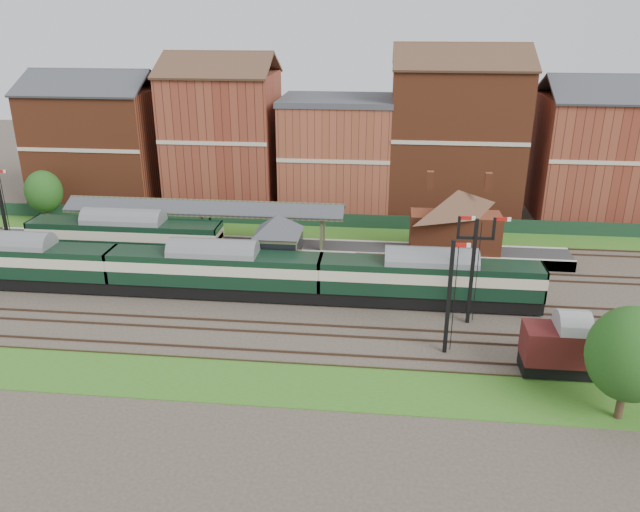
# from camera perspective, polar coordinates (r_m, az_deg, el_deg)

# --- Properties ---
(ground) EXTENTS (160.00, 160.00, 0.00)m
(ground) POSITION_cam_1_polar(r_m,az_deg,el_deg) (49.56, -0.94, -4.05)
(ground) COLOR #473D33
(ground) RESTS_ON ground
(grass_back) EXTENTS (90.00, 4.50, 0.06)m
(grass_back) POSITION_cam_1_polar(r_m,az_deg,el_deg) (64.26, 0.81, 2.12)
(grass_back) COLOR #2D6619
(grass_back) RESTS_ON ground
(grass_front) EXTENTS (90.00, 5.00, 0.06)m
(grass_front) POSITION_cam_1_polar(r_m,az_deg,el_deg) (39.17, -3.13, -11.56)
(grass_front) COLOR #2D6619
(grass_front) RESTS_ON ground
(fence) EXTENTS (90.00, 0.12, 1.50)m
(fence) POSITION_cam_1_polar(r_m,az_deg,el_deg) (65.91, 0.98, 3.28)
(fence) COLOR #193823
(fence) RESTS_ON ground
(platform) EXTENTS (55.00, 3.40, 1.00)m
(platform) POSITION_cam_1_polar(r_m,az_deg,el_deg) (58.95, -4.60, 0.71)
(platform) COLOR #2D2D2D
(platform) RESTS_ON ground
(signal_box) EXTENTS (5.40, 5.40, 6.00)m
(signal_box) POSITION_cam_1_polar(r_m,az_deg,el_deg) (51.68, -3.82, 0.86)
(signal_box) COLOR #5F7452
(signal_box) RESTS_ON ground
(brick_hut) EXTENTS (3.20, 2.64, 2.94)m
(brick_hut) POSITION_cam_1_polar(r_m,az_deg,el_deg) (51.71, 5.01, -1.55)
(brick_hut) COLOR maroon
(brick_hut) RESTS_ON ground
(station_building) EXTENTS (8.10, 8.10, 5.90)m
(station_building) POSITION_cam_1_polar(r_m,az_deg,el_deg) (57.20, 12.31, 3.28)
(station_building) COLOR brown
(station_building) RESTS_ON platform
(canopy) EXTENTS (26.00, 3.89, 4.08)m
(canopy) POSITION_cam_1_polar(r_m,az_deg,el_deg) (59.03, -10.47, 4.63)
(canopy) COLOR #44482D
(canopy) RESTS_ON platform
(semaphore_bracket) EXTENTS (3.60, 0.25, 8.18)m
(semaphore_bracket) POSITION_cam_1_polar(r_m,az_deg,el_deg) (45.54, 13.84, -0.73)
(semaphore_bracket) COLOR black
(semaphore_bracket) RESTS_ON ground
(semaphore_platform_end) EXTENTS (1.23, 0.25, 8.00)m
(semaphore_platform_end) POSITION_cam_1_polar(r_m,az_deg,el_deg) (65.60, -27.04, 3.91)
(semaphore_platform_end) COLOR black
(semaphore_platform_end) RESTS_ON ground
(semaphore_siding) EXTENTS (1.23, 0.25, 8.00)m
(semaphore_siding) POSITION_cam_1_polar(r_m,az_deg,el_deg) (41.37, 11.75, -3.58)
(semaphore_siding) COLOR black
(semaphore_siding) RESTS_ON ground
(town_backdrop) EXTENTS (69.00, 10.00, 16.00)m
(town_backdrop) POSITION_cam_1_polar(r_m,az_deg,el_deg) (71.06, 1.39, 9.85)
(town_backdrop) COLOR brown
(town_backdrop) RESTS_ON ground
(dmu_train) EXTENTS (50.69, 2.67, 3.89)m
(dmu_train) POSITION_cam_1_polar(r_m,az_deg,el_deg) (50.06, -9.63, -1.22)
(dmu_train) COLOR black
(dmu_train) RESTS_ON ground
(platform_railcar) EXTENTS (17.52, 2.76, 4.03)m
(platform_railcar) POSITION_cam_1_polar(r_m,az_deg,el_deg) (59.04, -17.35, 1.72)
(platform_railcar) COLOR black
(platform_railcar) RESTS_ON ground
(goods_van_a) EXTENTS (5.57, 2.42, 3.38)m
(goods_van_a) POSITION_cam_1_polar(r_m,az_deg,el_deg) (42.02, 21.80, -7.75)
(goods_van_a) COLOR black
(goods_van_a) RESTS_ON ground
(tree_far) EXTENTS (4.68, 4.68, 6.83)m
(tree_far) POSITION_cam_1_polar(r_m,az_deg,el_deg) (37.93, 26.53, -8.06)
(tree_far) COLOR #382619
(tree_far) RESTS_ON ground
(tree_back) EXTENTS (3.89, 3.89, 5.68)m
(tree_back) POSITION_cam_1_polar(r_m,az_deg,el_deg) (72.97, -23.95, 5.42)
(tree_back) COLOR #382619
(tree_back) RESTS_ON ground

